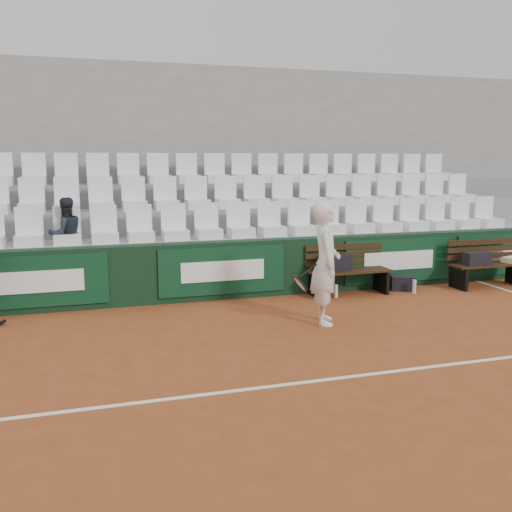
{
  "coord_description": "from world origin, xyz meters",
  "views": [
    {
      "loc": [
        -2.47,
        -5.47,
        2.41
      ],
      "look_at": [
        -0.04,
        2.4,
        1.0
      ],
      "focal_mm": 40.0,
      "sensor_mm": 36.0,
      "label": 1
    }
  ],
  "objects_px": {
    "water_bottle_far": "(414,287)",
    "tennis_player": "(325,263)",
    "water_bottle_near": "(336,291)",
    "spectator_c": "(65,207)",
    "sports_bag_right": "(477,258)",
    "bench_left": "(349,282)",
    "sports_bag_left": "(334,263)",
    "bench_right": "(488,275)",
    "sports_bag_ground": "(403,283)"
  },
  "relations": [
    {
      "from": "bench_right",
      "to": "water_bottle_far",
      "type": "bearing_deg",
      "value": -177.23
    },
    {
      "from": "sports_bag_right",
      "to": "spectator_c",
      "type": "bearing_deg",
      "value": 171.01
    },
    {
      "from": "bench_right",
      "to": "sports_bag_right",
      "type": "xyz_separation_m",
      "value": [
        -0.29,
        -0.03,
        0.34
      ]
    },
    {
      "from": "sports_bag_right",
      "to": "tennis_player",
      "type": "relative_size",
      "value": 0.28
    },
    {
      "from": "bench_left",
      "to": "sports_bag_left",
      "type": "bearing_deg",
      "value": 177.79
    },
    {
      "from": "water_bottle_far",
      "to": "tennis_player",
      "type": "xyz_separation_m",
      "value": [
        -2.32,
        -1.24,
        0.77
      ]
    },
    {
      "from": "sports_bag_left",
      "to": "sports_bag_right",
      "type": "height_order",
      "value": "sports_bag_left"
    },
    {
      "from": "bench_left",
      "to": "sports_bag_left",
      "type": "height_order",
      "value": "sports_bag_left"
    },
    {
      "from": "spectator_c",
      "to": "water_bottle_near",
      "type": "bearing_deg",
      "value": 147.4
    },
    {
      "from": "sports_bag_left",
      "to": "sports_bag_ground",
      "type": "distance_m",
      "value": 1.48
    },
    {
      "from": "sports_bag_left",
      "to": "spectator_c",
      "type": "distance_m",
      "value": 4.69
    },
    {
      "from": "sports_bag_right",
      "to": "sports_bag_ground",
      "type": "bearing_deg",
      "value": 170.17
    },
    {
      "from": "water_bottle_far",
      "to": "sports_bag_left",
      "type": "bearing_deg",
      "value": 168.76
    },
    {
      "from": "sports_bag_left",
      "to": "water_bottle_near",
      "type": "bearing_deg",
      "value": -94.72
    },
    {
      "from": "water_bottle_near",
      "to": "tennis_player",
      "type": "xyz_separation_m",
      "value": [
        -0.84,
        -1.39,
        0.78
      ]
    },
    {
      "from": "bench_left",
      "to": "spectator_c",
      "type": "relative_size",
      "value": 1.22
    },
    {
      "from": "sports_bag_left",
      "to": "spectator_c",
      "type": "height_order",
      "value": "spectator_c"
    },
    {
      "from": "water_bottle_far",
      "to": "tennis_player",
      "type": "distance_m",
      "value": 2.74
    },
    {
      "from": "water_bottle_near",
      "to": "water_bottle_far",
      "type": "distance_m",
      "value": 1.48
    },
    {
      "from": "sports_bag_right",
      "to": "water_bottle_near",
      "type": "height_order",
      "value": "sports_bag_right"
    },
    {
      "from": "sports_bag_left",
      "to": "bench_right",
      "type": "bearing_deg",
      "value": -3.89
    },
    {
      "from": "water_bottle_near",
      "to": "spectator_c",
      "type": "relative_size",
      "value": 0.19
    },
    {
      "from": "bench_right",
      "to": "water_bottle_near",
      "type": "xyz_separation_m",
      "value": [
        -3.12,
        0.07,
        -0.11
      ]
    },
    {
      "from": "water_bottle_near",
      "to": "bench_right",
      "type": "bearing_deg",
      "value": -1.21
    },
    {
      "from": "bench_left",
      "to": "tennis_player",
      "type": "height_order",
      "value": "tennis_player"
    },
    {
      "from": "bench_right",
      "to": "sports_bag_left",
      "type": "distance_m",
      "value": 3.14
    },
    {
      "from": "sports_bag_right",
      "to": "tennis_player",
      "type": "bearing_deg",
      "value": -160.59
    },
    {
      "from": "bench_left",
      "to": "sports_bag_right",
      "type": "relative_size",
      "value": 2.96
    },
    {
      "from": "sports_bag_ground",
      "to": "bench_right",
      "type": "bearing_deg",
      "value": -7.22
    },
    {
      "from": "water_bottle_near",
      "to": "spectator_c",
      "type": "bearing_deg",
      "value": 166.66
    },
    {
      "from": "bench_left",
      "to": "water_bottle_near",
      "type": "xyz_separation_m",
      "value": [
        -0.31,
        -0.13,
        -0.11
      ]
    },
    {
      "from": "bench_left",
      "to": "sports_bag_ground",
      "type": "xyz_separation_m",
      "value": [
        1.12,
        0.01,
        -0.09
      ]
    },
    {
      "from": "sports_bag_right",
      "to": "tennis_player",
      "type": "height_order",
      "value": "tennis_player"
    },
    {
      "from": "sports_bag_ground",
      "to": "sports_bag_right",
      "type": "bearing_deg",
      "value": -9.83
    },
    {
      "from": "bench_right",
      "to": "sports_bag_ground",
      "type": "distance_m",
      "value": 1.71
    },
    {
      "from": "bench_left",
      "to": "tennis_player",
      "type": "bearing_deg",
      "value": -127.04
    },
    {
      "from": "sports_bag_left",
      "to": "sports_bag_ground",
      "type": "xyz_separation_m",
      "value": [
        1.41,
        0.0,
        -0.45
      ]
    },
    {
      "from": "bench_left",
      "to": "water_bottle_far",
      "type": "distance_m",
      "value": 1.2
    },
    {
      "from": "tennis_player",
      "to": "spectator_c",
      "type": "height_order",
      "value": "spectator_c"
    },
    {
      "from": "water_bottle_near",
      "to": "water_bottle_far",
      "type": "height_order",
      "value": "water_bottle_far"
    },
    {
      "from": "sports_bag_right",
      "to": "spectator_c",
      "type": "distance_m",
      "value": 7.47
    },
    {
      "from": "sports_bag_ground",
      "to": "bench_left",
      "type": "bearing_deg",
      "value": -179.24
    },
    {
      "from": "bench_left",
      "to": "water_bottle_far",
      "type": "height_order",
      "value": "bench_left"
    },
    {
      "from": "sports_bag_right",
      "to": "sports_bag_ground",
      "type": "height_order",
      "value": "sports_bag_right"
    },
    {
      "from": "bench_left",
      "to": "tennis_player",
      "type": "relative_size",
      "value": 0.83
    },
    {
      "from": "bench_right",
      "to": "water_bottle_near",
      "type": "height_order",
      "value": "bench_right"
    },
    {
      "from": "water_bottle_far",
      "to": "sports_bag_ground",
      "type": "bearing_deg",
      "value": 100.04
    },
    {
      "from": "water_bottle_far",
      "to": "spectator_c",
      "type": "height_order",
      "value": "spectator_c"
    },
    {
      "from": "sports_bag_ground",
      "to": "spectator_c",
      "type": "relative_size",
      "value": 0.36
    },
    {
      "from": "sports_bag_right",
      "to": "spectator_c",
      "type": "height_order",
      "value": "spectator_c"
    }
  ]
}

